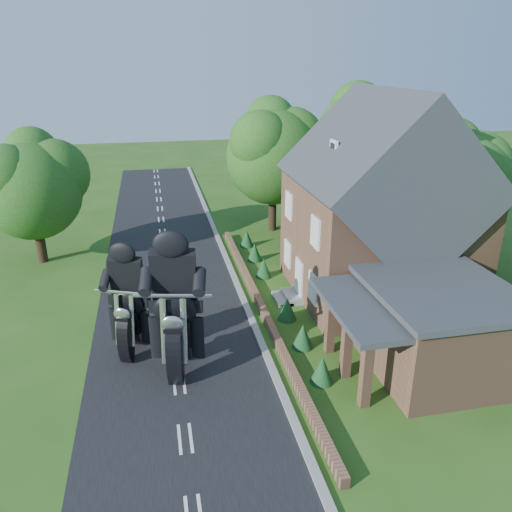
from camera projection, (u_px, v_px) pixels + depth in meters
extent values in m
plane|color=#284E16|center=(179.00, 384.00, 18.82)|extent=(120.00, 120.00, 0.00)
cube|color=black|center=(179.00, 383.00, 18.82)|extent=(7.00, 80.00, 0.02)
cube|color=gray|center=(273.00, 371.00, 19.50)|extent=(0.30, 80.00, 0.12)
cube|color=#855C44|center=(262.00, 308.00, 24.12)|extent=(0.30, 22.00, 0.40)
cube|color=#855C44|center=(377.00, 238.00, 25.18)|extent=(8.00, 8.00, 6.00)
cube|color=#2D3136|center=(383.00, 179.00, 24.07)|extent=(8.48, 8.64, 8.48)
cube|color=#855C44|center=(429.00, 110.00, 23.27)|extent=(0.60, 0.90, 1.60)
cube|color=white|center=(334.00, 150.00, 23.02)|extent=(0.12, 0.80, 0.90)
cube|color=black|center=(332.00, 150.00, 23.01)|extent=(0.04, 0.55, 0.65)
cube|color=white|center=(299.00, 280.00, 25.12)|extent=(0.10, 1.10, 2.10)
cube|color=gray|center=(292.00, 296.00, 25.39)|extent=(0.80, 1.60, 0.30)
cube|color=gray|center=(282.00, 299.00, 25.32)|extent=(0.80, 1.60, 0.15)
cube|color=white|center=(313.00, 288.00, 22.92)|extent=(0.10, 1.10, 1.40)
cube|color=black|center=(312.00, 288.00, 22.92)|extent=(0.04, 0.92, 1.22)
cube|color=white|center=(288.00, 254.00, 26.92)|extent=(0.10, 1.10, 1.40)
cube|color=black|center=(287.00, 254.00, 26.92)|extent=(0.04, 0.92, 1.22)
cube|color=white|center=(315.00, 233.00, 21.92)|extent=(0.10, 1.10, 1.40)
cube|color=black|center=(315.00, 233.00, 21.92)|extent=(0.04, 0.92, 1.22)
cube|color=white|center=(289.00, 206.00, 25.92)|extent=(0.10, 1.10, 1.40)
cube|color=black|center=(288.00, 206.00, 25.92)|extent=(0.04, 0.92, 1.22)
cube|color=#855C44|center=(437.00, 330.00, 19.42)|extent=(5.00, 5.60, 3.20)
cube|color=#2D3136|center=(443.00, 290.00, 18.78)|extent=(5.30, 5.94, 0.24)
cube|color=#2D3136|center=(365.00, 306.00, 18.33)|extent=(2.60, 5.32, 0.22)
cube|color=#855C44|center=(366.00, 372.00, 17.15)|extent=(0.35, 0.35, 2.80)
cube|color=#855C44|center=(347.00, 344.00, 18.78)|extent=(0.35, 0.35, 2.80)
cube|color=#855C44|center=(330.00, 321.00, 20.42)|extent=(0.35, 0.35, 2.80)
cylinder|color=black|center=(452.00, 241.00, 29.15)|extent=(0.56, 0.56, 3.00)
sphere|color=#204D16|center=(460.00, 188.00, 27.99)|extent=(6.00, 6.00, 6.00)
sphere|color=#204D16|center=(478.00, 169.00, 28.46)|extent=(4.32, 4.32, 4.32)
sphere|color=#204D16|center=(456.00, 171.00, 26.53)|extent=(3.72, 3.72, 3.72)
sphere|color=#204D16|center=(455.00, 147.00, 28.33)|extent=(3.30, 3.30, 3.30)
cylinder|color=black|center=(362.00, 204.00, 35.39)|extent=(0.56, 0.56, 3.60)
sphere|color=#204D16|center=(366.00, 151.00, 33.99)|extent=(7.20, 7.20, 7.20)
sphere|color=#204D16|center=(385.00, 132.00, 34.56)|extent=(5.18, 5.18, 5.18)
sphere|color=#204D16|center=(356.00, 132.00, 32.24)|extent=(4.46, 4.46, 4.46)
sphere|color=#204D16|center=(362.00, 110.00, 34.39)|extent=(3.96, 3.96, 3.96)
cylinder|color=black|center=(276.00, 206.00, 35.19)|extent=(0.56, 0.56, 3.40)
sphere|color=#204D16|center=(277.00, 157.00, 33.91)|extent=(6.40, 6.40, 6.40)
sphere|color=#204D16|center=(295.00, 141.00, 34.41)|extent=(4.61, 4.61, 4.61)
sphere|color=#204D16|center=(264.00, 141.00, 32.35)|extent=(3.97, 3.97, 3.97)
sphere|color=#204D16|center=(274.00, 121.00, 34.27)|extent=(3.52, 3.52, 3.52)
cylinder|color=black|center=(44.00, 239.00, 29.70)|extent=(0.56, 0.56, 2.80)
sphere|color=#204D16|center=(36.00, 191.00, 28.61)|extent=(5.60, 5.60, 5.60)
sphere|color=#204D16|center=(59.00, 174.00, 29.06)|extent=(4.03, 4.03, 4.03)
sphere|color=#204D16|center=(11.00, 176.00, 27.25)|extent=(3.47, 3.47, 3.47)
sphere|color=#204D16|center=(36.00, 153.00, 28.93)|extent=(3.08, 3.08, 3.08)
cone|color=#133C1C|center=(322.00, 370.00, 18.72)|extent=(0.90, 0.90, 1.10)
cone|color=#133C1C|center=(303.00, 336.00, 21.00)|extent=(0.90, 0.90, 1.10)
cone|color=#133C1C|center=(287.00, 309.00, 23.27)|extent=(0.90, 0.90, 1.10)
cone|color=#133C1C|center=(264.00, 268.00, 27.82)|extent=(0.90, 0.90, 1.10)
cone|color=#133C1C|center=(255.00, 252.00, 30.09)|extent=(0.90, 0.90, 1.10)
cone|color=#133C1C|center=(247.00, 238.00, 32.37)|extent=(0.90, 0.90, 1.10)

